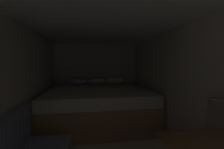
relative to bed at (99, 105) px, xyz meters
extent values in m
cube|color=beige|center=(0.00, 1.02, 0.58)|extent=(2.51, 0.05, 1.96)
cube|color=beige|center=(-1.23, -1.40, 0.58)|extent=(0.05, 4.80, 1.96)
cube|color=beige|center=(1.23, -1.40, 0.58)|extent=(0.05, 4.80, 1.96)
cube|color=white|center=(0.00, -1.40, 1.58)|extent=(2.51, 4.80, 0.05)
cube|color=#9E7247|center=(0.00, -0.02, -0.13)|extent=(2.29, 1.94, 0.55)
cube|color=beige|center=(0.00, -0.02, 0.26)|extent=(2.25, 1.90, 0.23)
ellipsoid|color=white|center=(-0.51, 0.72, 0.48)|extent=(0.49, 0.35, 0.20)
ellipsoid|color=white|center=(0.51, 0.72, 0.48)|extent=(0.49, 0.35, 0.20)
ellipsoid|color=white|center=(0.00, 0.72, 0.48)|extent=(0.49, 0.35, 0.20)
cube|color=brown|center=(0.66, -2.57, 0.36)|extent=(0.62, 0.59, 0.02)
camera|label=1|loc=(-0.22, -3.49, 0.97)|focal=24.07mm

